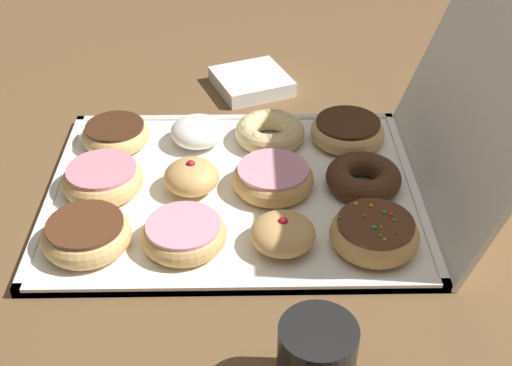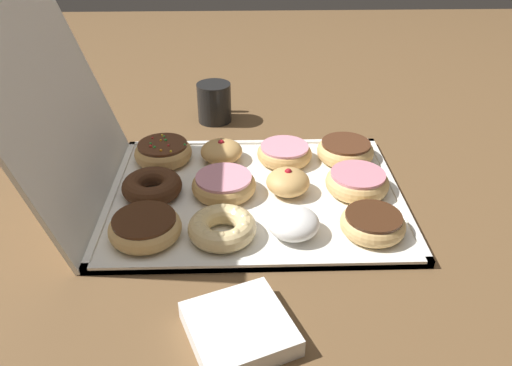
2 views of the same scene
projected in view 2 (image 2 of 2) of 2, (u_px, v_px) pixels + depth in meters
ground_plane at (255, 197)px, 0.95m from camera, size 3.00×3.00×0.00m
donut_box at (255, 195)px, 0.94m from camera, size 0.42×0.54×0.01m
box_lid_open at (36, 74)px, 0.81m from camera, size 0.42×0.16×0.49m
chocolate_frosted_donut_0 at (373, 223)px, 0.83m from camera, size 0.11×0.11×0.04m
pink_frosted_donut_1 at (357, 182)px, 0.94m from camera, size 0.12×0.12×0.04m
chocolate_frosted_donut_2 at (345, 151)px, 1.04m from camera, size 0.12×0.12×0.04m
powdered_filled_donut_3 at (293, 223)px, 0.82m from camera, size 0.09×0.09×0.04m
jelly_filled_donut_4 at (288, 182)px, 0.93m from camera, size 0.08×0.08×0.05m
pink_frosted_donut_5 at (284, 153)px, 1.04m from camera, size 0.11×0.11×0.04m
cruller_donut_6 at (222, 227)px, 0.82m from camera, size 0.11×0.11×0.04m
pink_frosted_donut_7 at (224, 183)px, 0.93m from camera, size 0.12×0.12×0.04m
jelly_filled_donut_8 at (221, 151)px, 1.04m from camera, size 0.09×0.09×0.05m
chocolate_frosted_donut_9 at (145, 227)px, 0.82m from camera, size 0.12×0.12×0.04m
chocolate_cake_ring_donut_10 at (152, 186)px, 0.93m from camera, size 0.11×0.11×0.04m
sprinkle_donut_11 at (163, 152)px, 1.03m from camera, size 0.12×0.12×0.05m
coffee_mug at (214, 101)px, 1.22m from camera, size 0.10×0.08×0.09m
napkin_stack at (239, 329)px, 0.66m from camera, size 0.17×0.17×0.03m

